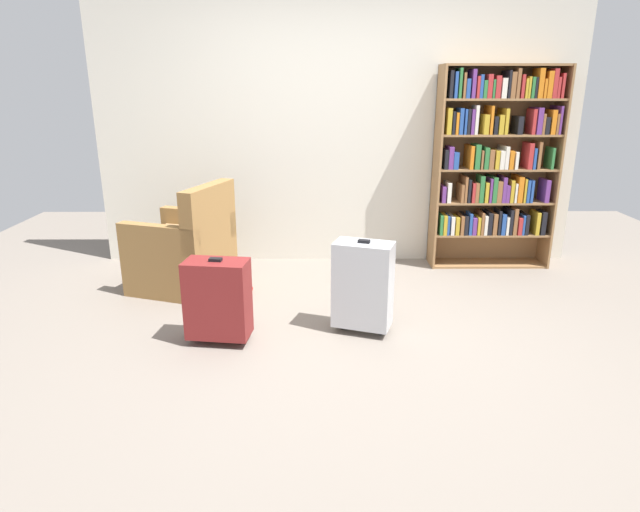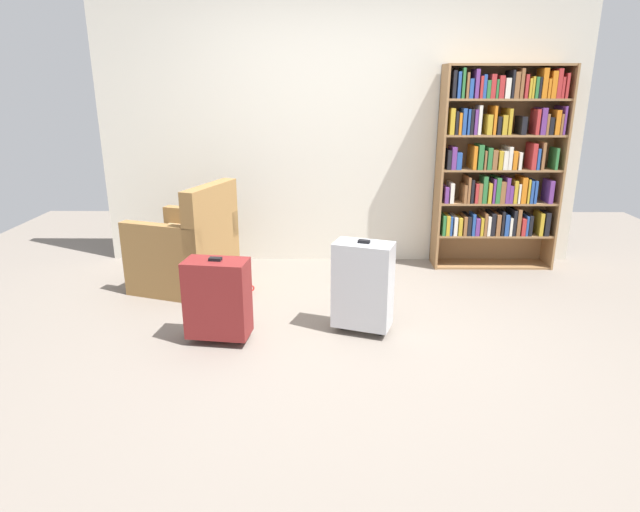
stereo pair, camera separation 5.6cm
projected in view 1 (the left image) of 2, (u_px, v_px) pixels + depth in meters
The scene contains 7 objects.
ground_plane at pixel (346, 342), 3.64m from camera, with size 7.91×7.91×0.00m, color slate.
back_wall at pixel (338, 126), 5.04m from camera, with size 4.52×0.10×2.60m, color beige.
bookshelf at pixel (495, 161), 4.94m from camera, with size 1.11×0.31×1.84m.
armchair at pixel (185, 252), 4.54m from camera, with size 0.89×0.89×0.90m.
mug at pixel (244, 289), 4.46m from camera, with size 0.12×0.08×0.10m.
suitcase_silver at pixel (363, 285), 3.70m from camera, with size 0.45×0.34×0.67m.
suitcase_dark_red at pixel (218, 299), 3.56m from camera, with size 0.44×0.28×0.60m.
Camera 1 is at (-0.20, -3.29, 1.66)m, focal length 30.19 mm.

